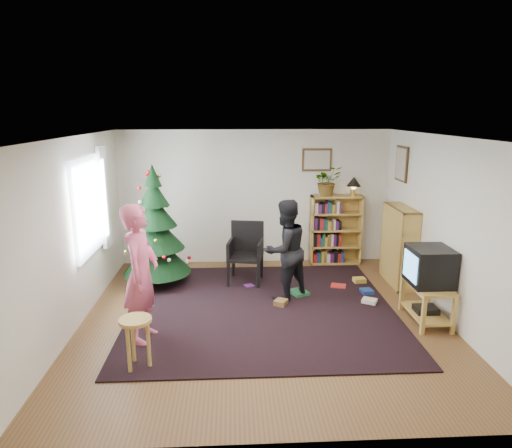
{
  "coord_description": "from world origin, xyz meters",
  "views": [
    {
      "loc": [
        -0.41,
        -5.88,
        2.81
      ],
      "look_at": [
        -0.05,
        1.04,
        1.1
      ],
      "focal_mm": 32.0,
      "sensor_mm": 36.0,
      "label": 1
    }
  ],
  "objects_px": {
    "picture_back": "(317,160)",
    "person_by_chair": "(285,250)",
    "table_lamp": "(354,183)",
    "stool": "(136,330)",
    "potted_plant": "(327,181)",
    "bookshelf_back": "(336,229)",
    "person_standing": "(141,274)",
    "picture_right": "(402,164)",
    "bookshelf_right": "(399,245)",
    "christmas_tree": "(156,236)",
    "tv_stand": "(427,299)",
    "crt_tv": "(430,266)",
    "armchair": "(245,250)"
  },
  "relations": [
    {
      "from": "bookshelf_right",
      "to": "stool",
      "type": "distance_m",
      "value": 4.56
    },
    {
      "from": "table_lamp",
      "to": "potted_plant",
      "type": "bearing_deg",
      "value": 180.0
    },
    {
      "from": "picture_right",
      "to": "tv_stand",
      "type": "distance_m",
      "value": 2.57
    },
    {
      "from": "picture_back",
      "to": "armchair",
      "type": "bearing_deg",
      "value": -143.77
    },
    {
      "from": "picture_right",
      "to": "christmas_tree",
      "type": "distance_m",
      "value": 4.31
    },
    {
      "from": "picture_right",
      "to": "crt_tv",
      "type": "distance_m",
      "value": 2.3
    },
    {
      "from": "picture_back",
      "to": "bookshelf_right",
      "type": "bearing_deg",
      "value": -46.14
    },
    {
      "from": "tv_stand",
      "to": "armchair",
      "type": "bearing_deg",
      "value": 144.88
    },
    {
      "from": "picture_right",
      "to": "potted_plant",
      "type": "xyz_separation_m",
      "value": [
        -1.15,
        0.59,
        -0.38
      ]
    },
    {
      "from": "crt_tv",
      "to": "person_standing",
      "type": "height_order",
      "value": "person_standing"
    },
    {
      "from": "table_lamp",
      "to": "picture_back",
      "type": "bearing_deg",
      "value": 168.69
    },
    {
      "from": "bookshelf_right",
      "to": "person_standing",
      "type": "height_order",
      "value": "person_standing"
    },
    {
      "from": "tv_stand",
      "to": "armchair",
      "type": "height_order",
      "value": "armchair"
    },
    {
      "from": "crt_tv",
      "to": "bookshelf_right",
      "type": "bearing_deg",
      "value": 85.2
    },
    {
      "from": "crt_tv",
      "to": "person_by_chair",
      "type": "relative_size",
      "value": 0.37
    },
    {
      "from": "crt_tv",
      "to": "christmas_tree",
      "type": "bearing_deg",
      "value": 157.63
    },
    {
      "from": "christmas_tree",
      "to": "tv_stand",
      "type": "xyz_separation_m",
      "value": [
        3.89,
        -1.6,
        -0.52
      ]
    },
    {
      "from": "stool",
      "to": "picture_right",
      "type": "bearing_deg",
      "value": 36.68
    },
    {
      "from": "picture_back",
      "to": "potted_plant",
      "type": "relative_size",
      "value": 1.0
    },
    {
      "from": "picture_back",
      "to": "table_lamp",
      "type": "height_order",
      "value": "picture_back"
    },
    {
      "from": "picture_back",
      "to": "bookshelf_back",
      "type": "xyz_separation_m",
      "value": [
        0.38,
        -0.14,
        -1.29
      ]
    },
    {
      "from": "christmas_tree",
      "to": "person_by_chair",
      "type": "bearing_deg",
      "value": -18.38
    },
    {
      "from": "person_by_chair",
      "to": "table_lamp",
      "type": "bearing_deg",
      "value": -163.64
    },
    {
      "from": "bookshelf_back",
      "to": "potted_plant",
      "type": "relative_size",
      "value": 2.37
    },
    {
      "from": "picture_right",
      "to": "stool",
      "type": "xyz_separation_m",
      "value": [
        -3.97,
        -2.96,
        -1.49
      ]
    },
    {
      "from": "picture_back",
      "to": "person_standing",
      "type": "bearing_deg",
      "value": -131.92
    },
    {
      "from": "stool",
      "to": "potted_plant",
      "type": "bearing_deg",
      "value": 51.5
    },
    {
      "from": "picture_back",
      "to": "crt_tv",
      "type": "relative_size",
      "value": 0.95
    },
    {
      "from": "stool",
      "to": "table_lamp",
      "type": "bearing_deg",
      "value": 46.88
    },
    {
      "from": "armchair",
      "to": "potted_plant",
      "type": "xyz_separation_m",
      "value": [
        1.53,
        0.86,
        1.03
      ]
    },
    {
      "from": "bookshelf_back",
      "to": "person_standing",
      "type": "bearing_deg",
      "value": -136.96
    },
    {
      "from": "person_standing",
      "to": "stool",
      "type": "bearing_deg",
      "value": -168.48
    },
    {
      "from": "christmas_tree",
      "to": "crt_tv",
      "type": "height_order",
      "value": "christmas_tree"
    },
    {
      "from": "bookshelf_right",
      "to": "table_lamp",
      "type": "bearing_deg",
      "value": 25.02
    },
    {
      "from": "bookshelf_back",
      "to": "crt_tv",
      "type": "relative_size",
      "value": 2.24
    },
    {
      "from": "picture_back",
      "to": "person_standing",
      "type": "xyz_separation_m",
      "value": [
        -2.7,
        -3.0,
        -1.08
      ]
    },
    {
      "from": "bookshelf_back",
      "to": "person_standing",
      "type": "xyz_separation_m",
      "value": [
        -3.07,
        -2.87,
        0.21
      ]
    },
    {
      "from": "tv_stand",
      "to": "crt_tv",
      "type": "relative_size",
      "value": 1.43
    },
    {
      "from": "bookshelf_back",
      "to": "bookshelf_right",
      "type": "distance_m",
      "value": 1.37
    },
    {
      "from": "bookshelf_right",
      "to": "stool",
      "type": "bearing_deg",
      "value": 122.51
    },
    {
      "from": "picture_back",
      "to": "person_by_chair",
      "type": "height_order",
      "value": "picture_back"
    },
    {
      "from": "person_by_chair",
      "to": "potted_plant",
      "type": "height_order",
      "value": "potted_plant"
    },
    {
      "from": "picture_right",
      "to": "potted_plant",
      "type": "relative_size",
      "value": 1.09
    },
    {
      "from": "tv_stand",
      "to": "table_lamp",
      "type": "bearing_deg",
      "value": 98.75
    },
    {
      "from": "christmas_tree",
      "to": "stool",
      "type": "distance_m",
      "value": 2.62
    },
    {
      "from": "bookshelf_back",
      "to": "armchair",
      "type": "relative_size",
      "value": 1.28
    },
    {
      "from": "bookshelf_right",
      "to": "person_standing",
      "type": "xyz_separation_m",
      "value": [
        -3.89,
        -1.77,
        0.21
      ]
    },
    {
      "from": "picture_right",
      "to": "table_lamp",
      "type": "distance_m",
      "value": 0.97
    },
    {
      "from": "person_standing",
      "to": "potted_plant",
      "type": "relative_size",
      "value": 3.19
    },
    {
      "from": "potted_plant",
      "to": "table_lamp",
      "type": "bearing_deg",
      "value": 0.0
    }
  ]
}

